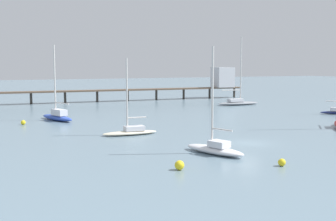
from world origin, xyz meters
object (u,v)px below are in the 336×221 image
pier (172,83)px  mooring_buoy_far (23,123)px  mooring_buoy_inner (282,162)px  sailboat_blue (57,115)px  mooring_buoy_near (179,165)px  sailboat_gray (238,101)px  sailboat_cream (131,130)px  sailboat_white (215,147)px

pier → mooring_buoy_far: pier is taller
mooring_buoy_inner → mooring_buoy_far: 36.15m
sailboat_blue → mooring_buoy_near: 33.23m
sailboat_gray → mooring_buoy_near: bearing=-129.4°
sailboat_gray → mooring_buoy_near: 53.78m
pier → mooring_buoy_near: size_ratio=94.98×
pier → sailboat_cream: bearing=-121.6°
mooring_buoy_near → mooring_buoy_inner: bearing=-16.9°
pier → mooring_buoy_near: pier is taller
sailboat_white → sailboat_blue: bearing=105.2°
mooring_buoy_inner → sailboat_cream: bearing=105.2°
sailboat_white → sailboat_gray: 47.30m
pier → sailboat_white: 60.25m
pier → sailboat_blue: sailboat_blue is taller
sailboat_cream → mooring_buoy_inner: 19.94m
sailboat_cream → mooring_buoy_near: sailboat_cream is taller
mooring_buoy_inner → mooring_buoy_near: mooring_buoy_near is taller
sailboat_blue → mooring_buoy_far: sailboat_blue is taller
pier → sailboat_blue: 40.81m
mooring_buoy_near → sailboat_white: bearing=35.1°
pier → sailboat_cream: size_ratio=8.07×
sailboat_cream → mooring_buoy_far: (-9.91, 13.59, -0.22)m
mooring_buoy_far → sailboat_blue: bearing=28.1°
sailboat_blue → sailboat_white: bearing=-74.8°
mooring_buoy_inner → mooring_buoy_near: 8.08m
mooring_buoy_inner → mooring_buoy_far: (-15.14, 32.83, 0.01)m
sailboat_blue → mooring_buoy_far: 5.66m
mooring_buoy_far → sailboat_white: bearing=-64.1°
sailboat_cream → sailboat_blue: (-4.93, 16.25, 0.21)m
sailboat_blue → sailboat_cream: bearing=-73.1°
sailboat_blue → mooring_buoy_inner: sailboat_blue is taller
sailboat_cream → mooring_buoy_inner: size_ratio=14.39×
pier → mooring_buoy_inner: pier is taller
mooring_buoy_inner → sailboat_white: bearing=109.5°
mooring_buoy_far → mooring_buoy_near: bearing=-76.3°
sailboat_white → mooring_buoy_inner: bearing=-70.5°
sailboat_cream → mooring_buoy_far: 16.82m
pier → sailboat_blue: (-31.07, -26.29, -3.04)m
sailboat_gray → pier: bearing=107.1°
pier → sailboat_blue: bearing=-139.8°
sailboat_gray → mooring_buoy_far: (-41.55, -11.08, -0.39)m
sailboat_cream → mooring_buoy_far: bearing=126.1°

